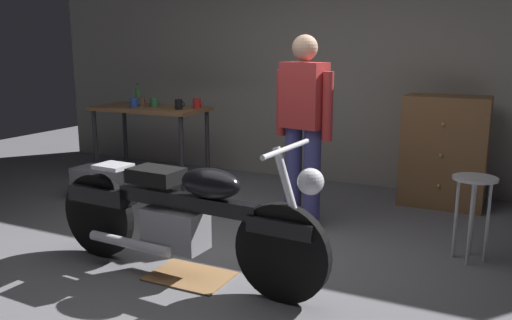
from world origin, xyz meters
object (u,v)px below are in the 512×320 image
Objects in this scene: person_standing at (303,123)px; storage_bin at (97,183)px; motorcycle at (182,215)px; wooden_dresser at (444,151)px; mug_brown_stoneware at (142,102)px; bottle at (138,96)px; shop_stool at (474,196)px; mug_black_matte at (179,104)px; mug_blue_enamel at (134,103)px; mug_red_diner at (197,104)px; mug_green_speckled at (154,102)px.

person_standing is 3.80× the size of storage_bin.
person_standing reaches higher than motorcycle.
person_standing is 1.62m from wooden_dresser.
mug_brown_stoneware is 0.46× the size of bottle.
storage_bin is (-3.64, 0.02, -0.33)m from shop_stool.
bottle is at bearing 166.01° from shop_stool.
person_standing is 14.17× the size of mug_black_matte.
wooden_dresser reaches higher than mug_blue_enamel.
mug_red_diner is 1.01× the size of mug_blue_enamel.
mug_green_speckled is 0.50× the size of bottle.
wooden_dresser is 9.82× the size of mug_brown_stoneware.
motorcycle is at bearing -49.70° from mug_green_speckled.
mug_black_matte reaches higher than storage_bin.
mug_red_diner is at bearing -10.36° from person_standing.
shop_stool is 3.18m from mug_black_matte.
motorcycle is at bearing -44.76° from mug_blue_enamel.
bottle reaches higher than mug_brown_stoneware.
wooden_dresser is at bearing 22.70° from storage_bin.
mug_brown_stoneware is at bearing -169.46° from wooden_dresser.
shop_stool is at bearing -13.19° from mug_black_matte.
wooden_dresser reaches higher than motorcycle.
shop_stool is 3.72m from mug_brown_stoneware.
motorcycle is 17.87× the size of mug_red_diner.
motorcycle is 1.99× the size of wooden_dresser.
mug_green_speckled is (-3.45, 0.80, 0.45)m from shop_stool.
mug_brown_stoneware is at bearing 136.10° from motorcycle.
mug_black_matte is at bearing -7.11° from mug_brown_stoneware.
storage_bin is at bearing 179.66° from shop_stool.
bottle is (-0.17, 0.16, 0.05)m from mug_brown_stoneware.
shop_stool is 3.66m from storage_bin.
bottle reaches higher than mug_red_diner.
mug_red_diner is at bearing -168.60° from wooden_dresser.
mug_brown_stoneware is 0.16m from mug_green_speckled.
mug_black_matte is (-2.68, -0.67, 0.40)m from wooden_dresser.
motorcycle is 2.13m from shop_stool.
shop_stool is 3.09m from mug_red_diner.
shop_stool is at bearing -12.28° from mug_brown_stoneware.
mug_blue_enamel is 0.50× the size of bottle.
mug_blue_enamel is 0.36m from bottle.
mug_brown_stoneware is 0.95× the size of mug_black_matte.
mug_blue_enamel reaches higher than storage_bin.
shop_stool is 1.44m from wooden_dresser.
mug_green_speckled is at bearing 47.53° from mug_blue_enamel.
motorcycle reaches higher than shop_stool.
storage_bin is 1.12m from mug_green_speckled.
motorcycle is 9.09× the size of bottle.
person_standing is 1.65m from mug_red_diner.
storage_bin is at bearing -104.19° from mug_green_speckled.
mug_black_matte is at bearing -3.80° from person_standing.
mug_black_matte is (0.55, -0.07, 0.00)m from mug_brown_stoneware.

